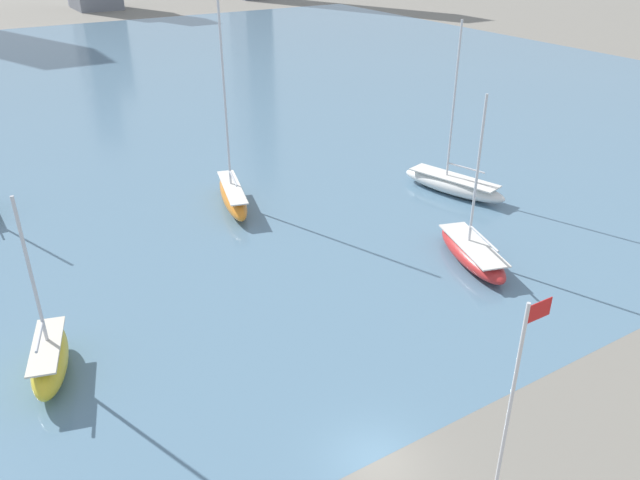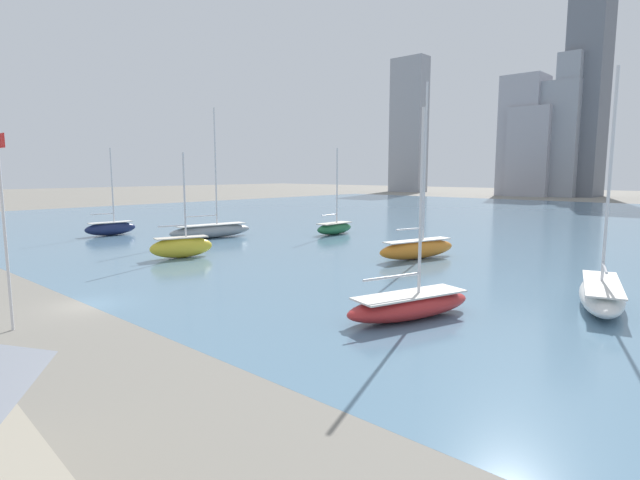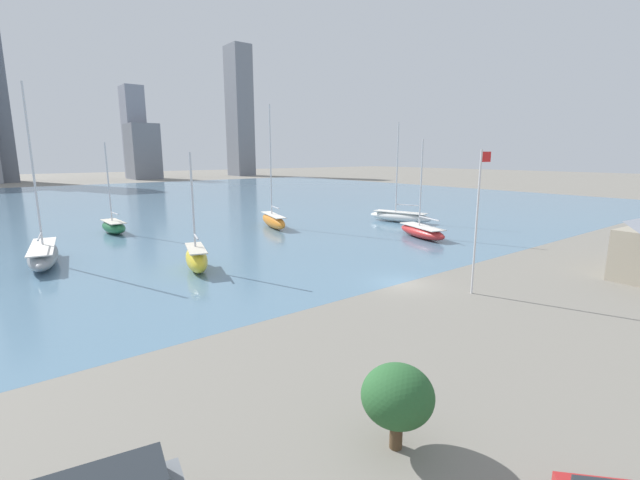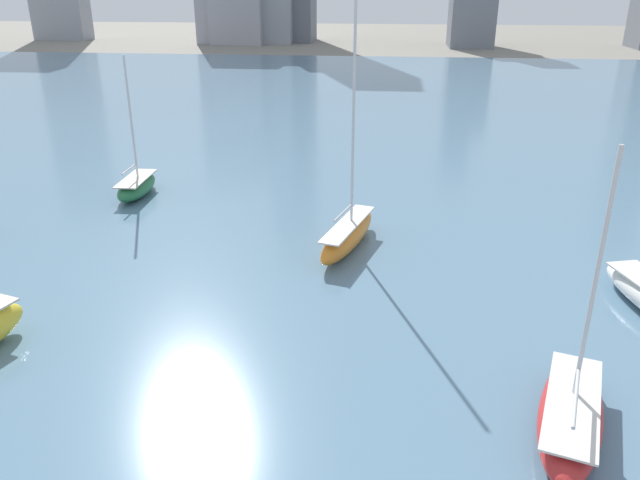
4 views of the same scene
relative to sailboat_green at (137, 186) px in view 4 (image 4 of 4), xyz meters
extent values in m
cube|color=slate|center=(12.15, 32.58, -0.88)|extent=(180.00, 140.00, 0.00)
cube|color=slate|center=(41.10, 127.15, 10.21)|extent=(11.04, 13.64, 22.19)
ellipsoid|color=#236B3D|center=(0.00, 0.00, -0.11)|extent=(2.45, 6.56, 1.54)
cube|color=beige|center=(0.00, 0.00, 0.61)|extent=(2.01, 5.38, 0.10)
cube|color=#2D2D33|center=(0.00, 0.00, -0.53)|extent=(0.19, 1.17, 0.69)
cylinder|color=silver|center=(-0.01, 0.48, 5.56)|extent=(0.18, 0.18, 9.79)
cylinder|color=silver|center=(0.03, -1.09, 1.76)|extent=(0.23, 3.15, 0.14)
ellipsoid|color=orange|center=(18.25, -9.08, 0.03)|extent=(4.06, 9.24, 1.80)
cube|color=silver|center=(18.25, -9.08, 0.88)|extent=(3.33, 7.58, 0.10)
cube|color=#2D2D33|center=(18.25, -9.08, -0.47)|extent=(0.59, 1.62, 0.81)
cylinder|color=silver|center=(18.43, -8.42, 8.22)|extent=(0.18, 0.18, 14.59)
cylinder|color=silver|center=(17.98, -10.05, 2.03)|extent=(1.03, 3.28, 0.14)
ellipsoid|color=#B72828|center=(28.37, -26.40, -0.17)|extent=(4.84, 8.70, 1.41)
cube|color=silver|center=(28.37, -26.40, 0.48)|extent=(3.97, 7.14, 0.10)
cube|color=#2D2D33|center=(28.37, -26.40, -0.56)|extent=(0.60, 1.48, 0.63)
cylinder|color=silver|center=(28.56, -25.80, 5.64)|extent=(0.18, 0.18, 10.21)
cylinder|color=silver|center=(27.98, -27.64, 1.63)|extent=(1.29, 3.72, 0.14)
camera|label=1|loc=(-0.45, -53.08, 20.39)|focal=35.00mm
camera|label=2|loc=(43.00, -49.87, 7.25)|focal=28.00mm
camera|label=3|loc=(-12.58, -58.54, 8.93)|focal=24.00mm
camera|label=4|loc=(20.59, -47.61, 16.00)|focal=35.00mm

